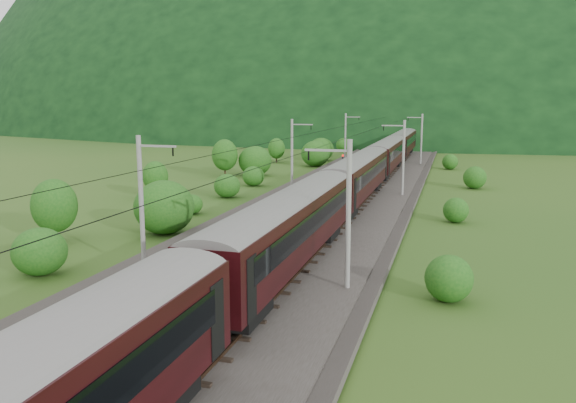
# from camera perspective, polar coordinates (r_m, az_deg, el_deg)

# --- Properties ---
(ground) EXTENTS (600.00, 600.00, 0.00)m
(ground) POSITION_cam_1_polar(r_m,az_deg,el_deg) (32.62, -4.87, -8.18)
(ground) COLOR #275019
(ground) RESTS_ON ground
(railbed) EXTENTS (14.00, 220.00, 0.30)m
(railbed) POSITION_cam_1_polar(r_m,az_deg,el_deg) (41.67, 0.15, -3.87)
(railbed) COLOR #38332D
(railbed) RESTS_ON ground
(track_left) EXTENTS (2.40, 220.00, 0.27)m
(track_left) POSITION_cam_1_polar(r_m,az_deg,el_deg) (42.34, -2.97, -3.35)
(track_left) COLOR brown
(track_left) RESTS_ON railbed
(track_right) EXTENTS (2.40, 220.00, 0.27)m
(track_right) POSITION_cam_1_polar(r_m,az_deg,el_deg) (41.03, 3.38, -3.79)
(track_right) COLOR brown
(track_right) RESTS_ON railbed
(catenary_left) EXTENTS (2.54, 192.28, 8.00)m
(catenary_left) POSITION_cam_1_polar(r_m,az_deg,el_deg) (63.53, 0.47, 4.96)
(catenary_left) COLOR gray
(catenary_left) RESTS_ON railbed
(catenary_right) EXTENTS (2.54, 192.28, 8.00)m
(catenary_right) POSITION_cam_1_polar(r_m,az_deg,el_deg) (61.29, 11.57, 4.56)
(catenary_right) COLOR gray
(catenary_right) RESTS_ON railbed
(overhead_wires) EXTENTS (4.83, 198.00, 0.03)m
(overhead_wires) POSITION_cam_1_polar(r_m,az_deg,el_deg) (40.56, 0.16, 5.71)
(overhead_wires) COLOR black
(overhead_wires) RESTS_ON ground
(mountain_main) EXTENTS (504.00, 360.00, 244.00)m
(mountain_main) POSITION_cam_1_polar(r_m,az_deg,el_deg) (289.19, 14.44, 7.79)
(mountain_main) COLOR black
(mountain_main) RESTS_ON ground
(mountain_ridge) EXTENTS (336.00, 280.00, 132.00)m
(mountain_ridge) POSITION_cam_1_polar(r_m,az_deg,el_deg) (354.23, -5.27, 8.43)
(mountain_ridge) COLOR black
(mountain_ridge) RESTS_ON ground
(train) EXTENTS (3.12, 174.67, 5.43)m
(train) POSITION_cam_1_polar(r_m,az_deg,el_deg) (55.17, 7.05, 3.23)
(train) COLOR black
(train) RESTS_ON ground
(hazard_post_near) EXTENTS (0.17, 0.17, 1.59)m
(hazard_post_near) POSITION_cam_1_polar(r_m,az_deg,el_deg) (84.66, 8.72, 3.82)
(hazard_post_near) COLOR red
(hazard_post_near) RESTS_ON railbed
(hazard_post_far) EXTENTS (0.15, 0.15, 1.44)m
(hazard_post_far) POSITION_cam_1_polar(r_m,az_deg,el_deg) (71.31, 7.74, 2.62)
(hazard_post_far) COLOR red
(hazard_post_far) RESTS_ON railbed
(signal) EXTENTS (0.27, 0.27, 2.48)m
(signal) POSITION_cam_1_polar(r_m,az_deg,el_deg) (80.43, 5.58, 4.03)
(signal) COLOR black
(signal) RESTS_ON railbed
(vegetation_left) EXTENTS (13.72, 147.62, 6.69)m
(vegetation_left) POSITION_cam_1_polar(r_m,az_deg,el_deg) (49.68, -13.97, 0.54)
(vegetation_left) COLOR #1A5216
(vegetation_left) RESTS_ON ground
(vegetation_right) EXTENTS (6.08, 103.18, 2.79)m
(vegetation_right) POSITION_cam_1_polar(r_m,az_deg,el_deg) (37.02, 18.32, -4.53)
(vegetation_right) COLOR #1A5216
(vegetation_right) RESTS_ON ground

